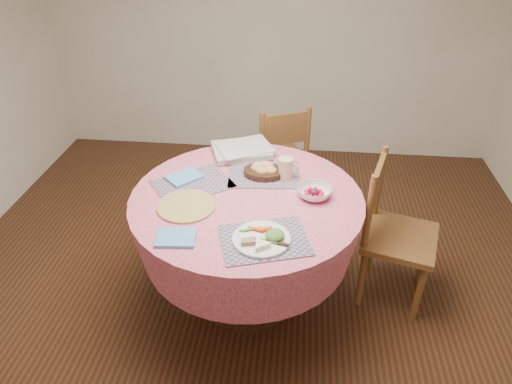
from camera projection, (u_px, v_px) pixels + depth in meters
ground at (248, 297)px, 2.82m from camera, size 4.00×4.00×0.00m
room_envelope at (244, 2)px, 1.88m from camera, size 4.01×4.01×2.71m
dining_table at (247, 226)px, 2.52m from camera, size 1.24×1.24×0.75m
chair_right at (392, 230)px, 2.62m from camera, size 0.50×0.51×0.90m
chair_back at (278, 157)px, 3.38m from camera, size 0.53×0.52×0.88m
placemat_front at (264, 240)px, 2.10m from camera, size 0.47×0.40×0.01m
placemat_left at (193, 184)px, 2.51m from camera, size 0.50×0.48×0.01m
placemat_back at (264, 174)px, 2.59m from camera, size 0.43×0.33×0.01m
wicker_trivet at (186, 206)px, 2.32m from camera, size 0.30×0.30×0.01m
napkin_near at (176, 238)px, 2.11m from camera, size 0.19×0.15×0.01m
napkin_far at (184, 177)px, 2.55m from camera, size 0.23×0.23×0.01m
dinner_plate at (263, 238)px, 2.08m from camera, size 0.27×0.27×0.05m
bread_bowl at (264, 170)px, 2.57m from camera, size 0.23×0.23×0.08m
latte_mug at (286, 168)px, 2.53m from camera, size 0.12×0.08×0.12m
fruit_bowl at (314, 193)px, 2.39m from camera, size 0.21×0.21×0.06m
newspaper_stack at (242, 150)px, 2.80m from camera, size 0.42×0.37×0.04m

